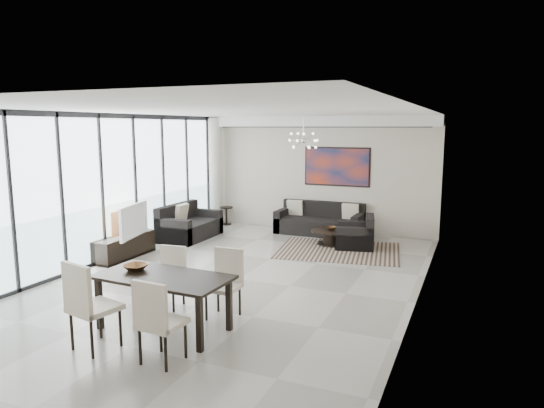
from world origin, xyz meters
The scene contains 20 objects.
room_shell centered at (0.46, 0.00, 1.45)m, with size 6.00×9.00×2.90m.
window_wall centered at (-2.86, 0.00, 1.47)m, with size 0.37×8.95×2.90m.
soffit centered at (0.00, 4.30, 2.77)m, with size 5.98×0.40×0.26m, color white.
painting centered at (0.50, 4.47, 1.65)m, with size 1.68×0.04×0.98m, color red.
chandelier centered at (0.30, 2.50, 2.35)m, with size 0.66×0.66×0.71m.
rug centered at (1.10, 2.60, 0.01)m, with size 2.55×1.96×0.01m, color black.
coffee_table centered at (0.81, 3.09, 0.19)m, with size 0.97×0.97×0.34m.
bowl_coffee centered at (0.78, 3.11, 0.37)m, with size 0.22×0.22×0.07m, color brown.
sofa_main centered at (0.20, 4.07, 0.26)m, with size 2.13×0.87×0.77m.
loveseat centered at (-2.55, 2.38, 0.27)m, with size 0.91×1.61×0.81m.
armchair centered at (1.38, 3.03, 0.25)m, with size 0.97×1.00×0.72m.
side_table centered at (-2.47, 4.15, 0.33)m, with size 0.36×0.36×0.49m.
tv_console centered at (-2.76, 0.35, 0.23)m, with size 0.42×1.48×0.46m, color black.
television centered at (-2.60, 0.30, 0.79)m, with size 1.14×0.15×0.66m, color gray.
dining_table centered at (0.07, -2.28, 0.65)m, with size 1.79×0.95×0.73m.
dining_chair_sw centered at (-0.38, -3.16, 0.63)m, with size 0.60×0.60×1.09m.
dining_chair_se centered at (0.58, -3.12, 0.57)m, with size 0.48×0.48×0.99m.
dining_chair_nw centered at (-0.35, -1.50, 0.51)m, with size 0.45×0.45×0.89m.
dining_chair_ne centered at (0.59, -1.54, 0.55)m, with size 0.45×0.45×0.96m.
bowl_dining centered at (-0.41, -2.21, 0.77)m, with size 0.31×0.31×0.08m, color brown.
Camera 1 is at (3.73, -7.28, 2.63)m, focal length 32.00 mm.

